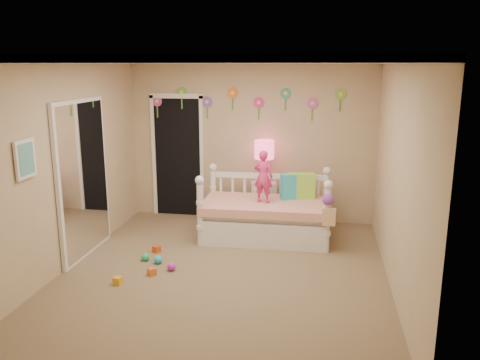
% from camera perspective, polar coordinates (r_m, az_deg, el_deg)
% --- Properties ---
extents(floor, '(4.00, 4.50, 0.01)m').
position_cam_1_polar(floor, '(6.18, -1.89, -10.77)').
color(floor, '#7F684C').
rests_on(floor, ground).
extents(ceiling, '(4.00, 4.50, 0.01)m').
position_cam_1_polar(ceiling, '(5.64, -2.10, 14.11)').
color(ceiling, white).
rests_on(ceiling, floor).
extents(back_wall, '(4.00, 0.01, 2.60)m').
position_cam_1_polar(back_wall, '(7.95, 1.31, 4.50)').
color(back_wall, tan).
rests_on(back_wall, floor).
extents(left_wall, '(0.01, 4.50, 2.60)m').
position_cam_1_polar(left_wall, '(6.47, -19.60, 1.67)').
color(left_wall, tan).
rests_on(left_wall, floor).
extents(right_wall, '(0.01, 4.50, 2.60)m').
position_cam_1_polar(right_wall, '(5.72, 18.04, 0.32)').
color(right_wall, tan).
rests_on(right_wall, floor).
extents(crown_molding, '(4.00, 4.50, 0.06)m').
position_cam_1_polar(crown_molding, '(5.64, -2.10, 13.81)').
color(crown_molding, white).
rests_on(crown_molding, ceiling).
extents(daybed, '(1.90, 1.04, 1.02)m').
position_cam_1_polar(daybed, '(7.18, 3.03, -2.96)').
color(daybed, white).
rests_on(daybed, floor).
extents(pillow_turquoise, '(0.40, 0.30, 0.38)m').
position_cam_1_polar(pillow_turquoise, '(7.30, 6.30, -0.74)').
color(pillow_turquoise, '#28C1CC').
rests_on(pillow_turquoise, daybed).
extents(pillow_lime, '(0.43, 0.22, 0.38)m').
position_cam_1_polar(pillow_lime, '(7.33, 7.20, -0.69)').
color(pillow_lime, '#99DF44').
rests_on(pillow_lime, daybed).
extents(child, '(0.32, 0.25, 0.77)m').
position_cam_1_polar(child, '(7.02, 2.75, 0.41)').
color(child, '#E7347F').
rests_on(child, daybed).
extents(nightstand, '(0.45, 0.37, 0.67)m').
position_cam_1_polar(nightstand, '(7.93, 2.79, -2.69)').
color(nightstand, white).
rests_on(nightstand, floor).
extents(table_lamp, '(0.31, 0.31, 0.69)m').
position_cam_1_polar(table_lamp, '(7.74, 2.85, 2.97)').
color(table_lamp, '#EF1F62').
rests_on(table_lamp, nightstand).
extents(closet_doorway, '(0.90, 0.04, 2.07)m').
position_cam_1_polar(closet_doorway, '(8.25, -7.34, 2.86)').
color(closet_doorway, black).
rests_on(closet_doorway, back_wall).
extents(flower_decals, '(3.40, 0.02, 0.50)m').
position_cam_1_polar(flower_decals, '(7.88, 0.67, 9.11)').
color(flower_decals, '#B2668C').
rests_on(flower_decals, back_wall).
extents(mirror_closet, '(0.07, 1.30, 2.10)m').
position_cam_1_polar(mirror_closet, '(6.76, -17.92, 0.11)').
color(mirror_closet, white).
rests_on(mirror_closet, left_wall).
extents(wall_picture, '(0.05, 0.34, 0.42)m').
position_cam_1_polar(wall_picture, '(5.66, -23.93, 2.28)').
color(wall_picture, white).
rests_on(wall_picture, left_wall).
extents(hanging_bag, '(0.20, 0.16, 0.36)m').
position_cam_1_polar(hanging_bag, '(6.63, 10.25, -3.56)').
color(hanging_bag, beige).
rests_on(hanging_bag, daybed).
extents(toy_scatter, '(0.85, 1.33, 0.11)m').
position_cam_1_polar(toy_scatter, '(6.28, -11.05, -10.07)').
color(toy_scatter, '#996666').
rests_on(toy_scatter, floor).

